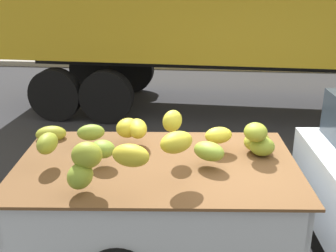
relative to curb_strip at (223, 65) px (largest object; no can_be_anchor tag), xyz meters
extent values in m
plane|color=#28282B|center=(0.00, -9.13, -0.08)|extent=(220.00, 220.00, 0.00)
cube|color=gray|center=(0.00, 0.00, 0.00)|extent=(80.00, 0.80, 0.16)
cube|color=silver|center=(-0.98, -9.49, 0.50)|extent=(2.91, 1.88, 0.08)
cube|color=silver|center=(-1.04, -8.68, 0.76)|extent=(2.78, 0.27, 0.44)
cube|color=silver|center=(-0.91, -10.29, 0.76)|extent=(2.78, 0.27, 0.44)
cube|color=silver|center=(0.39, -9.38, 0.76)|extent=(0.18, 1.66, 0.44)
cube|color=silver|center=(-2.34, -9.60, 0.76)|extent=(0.18, 1.66, 0.44)
cube|color=#B21914|center=(-1.04, -8.65, 0.72)|extent=(2.67, 0.22, 0.07)
cube|color=brown|center=(-0.98, -9.49, 0.99)|extent=(3.04, 2.01, 0.03)
ellipsoid|color=olive|center=(-0.44, -9.53, 1.18)|extent=(0.41, 0.40, 0.18)
ellipsoid|color=gold|center=(-1.11, -10.21, 1.41)|extent=(0.38, 0.29, 0.19)
ellipsoid|color=olive|center=(-1.76, -9.14, 1.18)|extent=(0.35, 0.27, 0.18)
ellipsoid|color=olive|center=(-1.51, -9.60, 1.19)|extent=(0.35, 0.34, 0.18)
ellipsoid|color=#A2A82C|center=(0.08, -9.09, 1.13)|extent=(0.40, 0.42, 0.20)
ellipsoid|color=olive|center=(-2.06, -9.66, 1.26)|extent=(0.20, 0.33, 0.20)
ellipsoid|color=gold|center=(-0.83, -9.33, 1.42)|extent=(0.27, 0.31, 0.22)
ellipsoid|color=yellow|center=(-1.25, -9.05, 1.21)|extent=(0.30, 0.41, 0.20)
ellipsoid|color=#A0A52B|center=(-2.30, -8.93, 1.06)|extent=(0.40, 0.32, 0.19)
ellipsoid|color=olive|center=(-1.58, -10.18, 1.18)|extent=(0.27, 0.33, 0.23)
ellipsoid|color=gold|center=(-0.74, -9.89, 1.41)|extent=(0.40, 0.41, 0.19)
ellipsoid|color=olive|center=(0.13, -9.21, 1.12)|extent=(0.29, 0.25, 0.20)
ellipsoid|color=olive|center=(-1.52, -10.10, 1.35)|extent=(0.30, 0.28, 0.24)
ellipsoid|color=olive|center=(0.04, -9.24, 1.29)|extent=(0.28, 0.30, 0.20)
ellipsoid|color=gold|center=(-1.36, -9.03, 1.21)|extent=(0.33, 0.36, 0.21)
ellipsoid|color=yellow|center=(-0.34, -9.13, 1.20)|extent=(0.37, 0.33, 0.18)
cylinder|color=black|center=(-1.37, -8.71, 0.24)|extent=(0.65, 0.25, 0.64)
cube|color=black|center=(1.16, -4.30, 1.02)|extent=(11.05, 0.91, 0.30)
cylinder|color=black|center=(-2.39, -2.94, 0.46)|extent=(1.09, 0.35, 1.08)
cylinder|color=black|center=(-2.50, -5.33, 0.46)|extent=(1.09, 0.35, 1.08)
cylinder|color=black|center=(-3.46, -2.89, 0.46)|extent=(1.09, 0.35, 1.08)
cylinder|color=black|center=(-3.57, -5.28, 0.46)|extent=(1.09, 0.35, 1.08)
camera|label=1|loc=(-0.48, -13.49, 2.91)|focal=45.77mm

